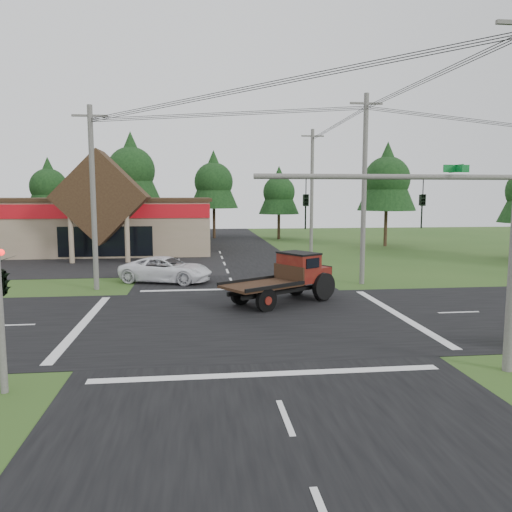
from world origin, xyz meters
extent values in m
plane|color=#2C4E1C|center=(0.00, 0.00, 0.00)|extent=(120.00, 120.00, 0.00)
cube|color=black|center=(0.00, 0.00, 0.01)|extent=(12.00, 120.00, 0.02)
cube|color=black|center=(0.00, 0.00, 0.01)|extent=(120.00, 12.00, 0.02)
cube|color=black|center=(-14.00, 19.00, 0.01)|extent=(28.00, 14.00, 0.02)
cube|color=gray|center=(-16.00, 30.00, 2.50)|extent=(30.00, 15.00, 5.00)
cube|color=#321E14|center=(-16.00, 30.00, 5.05)|extent=(30.40, 15.40, 0.30)
cube|color=maroon|center=(-16.00, 22.45, 4.10)|extent=(30.00, 0.12, 1.20)
cube|color=#321E14|center=(-10.00, 21.50, 5.30)|extent=(7.78, 4.00, 7.78)
cylinder|color=gray|center=(-12.20, 19.80, 2.00)|extent=(0.40, 0.40, 4.00)
cylinder|color=gray|center=(-7.80, 19.80, 2.00)|extent=(0.40, 0.40, 4.00)
cube|color=black|center=(-10.00, 22.48, 1.50)|extent=(8.00, 0.08, 2.60)
cylinder|color=#595651|center=(3.50, -7.50, 6.00)|extent=(8.00, 0.16, 0.16)
imported|color=black|center=(4.50, -7.50, 5.00)|extent=(0.16, 0.20, 1.00)
imported|color=black|center=(1.00, -7.50, 5.00)|extent=(0.16, 0.20, 1.00)
cube|color=#0C6626|center=(5.50, -7.50, 6.25)|extent=(0.80, 0.04, 0.22)
cylinder|color=#595651|center=(-7.50, -7.50, 2.20)|extent=(0.20, 0.20, 4.40)
sphere|color=#FF0C0C|center=(-7.50, -7.15, 3.90)|extent=(0.18, 0.18, 0.18)
cylinder|color=#595651|center=(-8.00, 8.00, 5.25)|extent=(0.30, 0.30, 10.50)
cube|color=#595651|center=(-8.00, 8.00, 9.90)|extent=(2.00, 0.12, 0.12)
cylinder|color=#595651|center=(8.00, 8.00, 5.75)|extent=(0.30, 0.30, 11.50)
cube|color=#595651|center=(8.00, 8.00, 10.90)|extent=(2.00, 0.12, 0.12)
cylinder|color=#595651|center=(8.00, 22.00, 5.60)|extent=(0.30, 0.30, 11.20)
cube|color=#595651|center=(8.00, 22.00, 10.60)|extent=(2.00, 0.12, 0.12)
cylinder|color=#332316|center=(-20.00, 42.00, 1.75)|extent=(0.36, 0.36, 3.50)
cone|color=black|center=(-20.00, 42.00, 6.80)|extent=(5.60, 5.60, 6.60)
sphere|color=black|center=(-20.00, 42.00, 6.50)|extent=(4.40, 4.40, 4.40)
cylinder|color=#332316|center=(-10.00, 41.00, 2.27)|extent=(0.36, 0.36, 4.55)
cone|color=black|center=(-10.00, 41.00, 8.84)|extent=(7.28, 7.28, 8.58)
sphere|color=black|center=(-10.00, 41.00, 8.45)|extent=(5.72, 5.72, 5.72)
cylinder|color=#332316|center=(0.00, 42.00, 1.92)|extent=(0.36, 0.36, 3.85)
cone|color=black|center=(0.00, 42.00, 7.48)|extent=(6.16, 6.16, 7.26)
sphere|color=black|center=(0.00, 42.00, 7.15)|extent=(4.84, 4.84, 4.84)
cylinder|color=#332316|center=(8.00, 40.00, 1.57)|extent=(0.36, 0.36, 3.15)
cone|color=black|center=(8.00, 40.00, 6.12)|extent=(5.04, 5.04, 5.94)
sphere|color=black|center=(8.00, 40.00, 5.85)|extent=(3.96, 3.96, 3.96)
cylinder|color=#332316|center=(18.00, 30.00, 1.92)|extent=(0.36, 0.36, 3.85)
cone|color=black|center=(18.00, 30.00, 7.48)|extent=(6.16, 6.16, 7.26)
sphere|color=black|center=(18.00, 30.00, 7.15)|extent=(4.84, 4.84, 4.84)
imported|color=white|center=(-4.09, 10.09, 0.80)|extent=(6.31, 4.42, 1.60)
camera|label=1|loc=(-2.08, -21.57, 5.47)|focal=35.00mm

